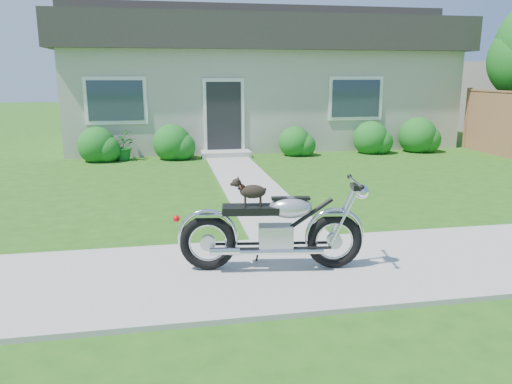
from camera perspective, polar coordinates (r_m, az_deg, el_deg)
ground at (r=6.77m, az=19.05°, el=-7.38°), size 80.00×80.00×0.00m
sidewalk at (r=6.77m, az=19.06°, el=-7.22°), size 24.00×2.20×0.04m
walkway at (r=10.86m, az=-1.05°, el=1.12°), size 1.20×8.00×0.03m
house at (r=17.77m, az=-0.04°, el=12.82°), size 12.60×7.03×4.50m
shrub_row at (r=14.52m, az=3.35°, el=5.91°), size 10.46×1.14×1.14m
potted_plant_left at (r=14.20m, az=-15.10°, el=5.10°), size 0.86×0.91×0.79m
potted_plant_right at (r=14.66m, az=4.63°, el=5.89°), size 0.60×0.60×0.85m
motorcycle_with_dog at (r=5.88m, az=2.27°, el=-4.23°), size 2.22×0.65×1.10m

